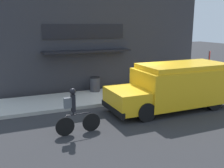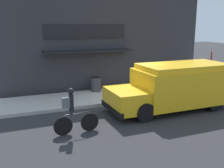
{
  "view_description": "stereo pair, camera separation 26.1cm",
  "coord_description": "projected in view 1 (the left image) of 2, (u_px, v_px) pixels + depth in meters",
  "views": [
    {
      "loc": [
        -5.68,
        -10.95,
        3.79
      ],
      "look_at": [
        -1.11,
        -0.2,
        1.1
      ],
      "focal_mm": 42.0,
      "sensor_mm": 36.0,
      "label": 1
    },
    {
      "loc": [
        -5.44,
        -11.04,
        3.79
      ],
      "look_at": [
        -1.11,
        -0.2,
        1.1
      ],
      "focal_mm": 42.0,
      "sensor_mm": 36.0,
      "label": 2
    }
  ],
  "objects": [
    {
      "name": "trash_bin",
      "position": [
        95.0,
        84.0,
        14.38
      ],
      "size": [
        0.56,
        0.56,
        0.79
      ],
      "color": "#38383D",
      "rests_on": "sidewalk"
    },
    {
      "name": "stop_sign_post",
      "position": [
        209.0,
        63.0,
        15.11
      ],
      "size": [
        0.45,
        0.45,
        2.14
      ],
      "color": "slate",
      "rests_on": "sidewalk"
    },
    {
      "name": "school_bus",
      "position": [
        175.0,
        86.0,
        11.83
      ],
      "size": [
        5.72,
        2.66,
        2.05
      ],
      "rotation": [
        0.0,
        0.0,
        0.01
      ],
      "color": "yellow",
      "rests_on": "ground_plane"
    },
    {
      "name": "cyclist",
      "position": [
        75.0,
        112.0,
        9.05
      ],
      "size": [
        1.64,
        0.22,
        1.67
      ],
      "rotation": [
        0.0,
        0.0,
        0.04
      ],
      "color": "black",
      "rests_on": "ground_plane"
    },
    {
      "name": "storefront",
      "position": [
        106.0,
        43.0,
        14.98
      ],
      "size": [
        12.0,
        1.06,
        5.46
      ],
      "color": "#2D2D33",
      "rests_on": "ground_plane"
    },
    {
      "name": "ground_plane",
      "position": [
        131.0,
        103.0,
        12.83
      ],
      "size": [
        70.0,
        70.0,
        0.0
      ],
      "primitive_type": "plane",
      "color": "#2B2B2D"
    },
    {
      "name": "sidewalk",
      "position": [
        120.0,
        95.0,
        14.02
      ],
      "size": [
        28.0,
        2.7,
        0.16
      ],
      "color": "#ADAAA3",
      "rests_on": "ground_plane"
    }
  ]
}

